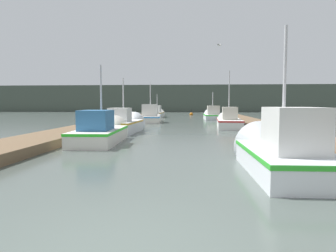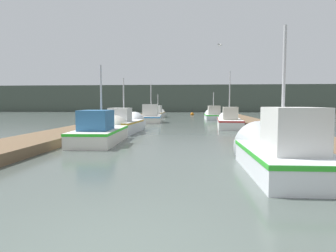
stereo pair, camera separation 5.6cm
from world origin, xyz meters
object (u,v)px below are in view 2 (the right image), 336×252
Objects in this scene: fishing_boat_5 at (213,115)px; mooring_piling_0 at (218,112)px; fishing_boat_4 at (151,116)px; mooring_piling_1 at (127,119)px; channel_buoy at (192,114)px; fishing_boat_0 at (279,151)px; seagull_lead at (220,45)px; fishing_boat_6 at (158,113)px; fishing_boat_1 at (103,131)px; fishing_boat_2 at (125,124)px; fishing_boat_3 at (229,121)px.

mooring_piling_0 is at bearing 79.84° from fishing_boat_5.
fishing_boat_4 reaches higher than mooring_piling_1.
fishing_boat_5 is 10.81m from channel_buoy.
fishing_boat_0 is 8.73× the size of seagull_lead.
mooring_piling_1 is (-8.56, -18.17, 0.05)m from mooring_piling_0.
seagull_lead is (6.05, -17.51, 4.99)m from fishing_boat_6.
fishing_boat_1 is 0.83× the size of fishing_boat_4.
fishing_boat_2 is at bearing -41.67° from seagull_lead.
fishing_boat_3 is (6.76, 4.22, -0.02)m from fishing_boat_2.
fishing_boat_5 is at bearing -32.65° from fishing_boat_6.
fishing_boat_1 reaches higher than fishing_boat_6.
seagull_lead reaches higher than fishing_boat_6.
seagull_lead reaches higher than fishing_boat_5.
fishing_boat_1 is at bearing 139.41° from fishing_boat_0.
fishing_boat_6 is (-6.61, 29.29, -0.01)m from fishing_boat_0.
fishing_boat_1 is 14.80m from fishing_boat_4.
fishing_boat_5 is (6.27, 19.91, -0.03)m from fishing_boat_1.
mooring_piling_1 is 8.96m from seagull_lead.
fishing_boat_0 reaches higher than fishing_boat_1.
fishing_boat_2 is at bearing -98.87° from channel_buoy.
fishing_boat_1 is at bearing -108.76° from fishing_boat_5.
fishing_boat_0 is 8.19m from fishing_boat_1.
fishing_boat_0 is 4.57× the size of channel_buoy.
fishing_boat_0 is at bearing -77.58° from fishing_boat_6.
fishing_boat_3 reaches higher than fishing_boat_0.
fishing_boat_0 reaches higher than channel_buoy.
fishing_boat_2 is (-6.36, 10.04, -0.03)m from fishing_boat_0.
mooring_piling_1 is (-0.99, 4.82, 0.07)m from fishing_boat_2.
mooring_piling_0 is (0.80, 18.77, 0.05)m from fishing_boat_3.
fishing_boat_0 reaches higher than fishing_boat_6.
fishing_boat_0 is 35.76m from channel_buoy.
fishing_boat_2 is 24.20m from mooring_piling_0.
fishing_boat_6 is at bearing -129.29° from seagull_lead.
fishing_boat_0 is 4.84× the size of mooring_piling_0.
fishing_boat_4 is 1.24× the size of fishing_boat_5.
fishing_boat_3 reaches higher than fishing_boat_2.
fishing_boat_0 is 25.13m from fishing_boat_5.
seagull_lead is at bearing -107.36° from fishing_boat_3.
fishing_boat_3 is 11.45× the size of seagull_lead.
fishing_boat_5 is (-0.04, 25.13, -0.05)m from fishing_boat_0.
fishing_boat_5 is at bearing 69.91° from fishing_boat_1.
fishing_boat_1 is 0.87× the size of fishing_boat_6.
fishing_boat_5 is at bearing -77.57° from channel_buoy.
fishing_boat_0 is at bearing -78.14° from fishing_boat_4.
seagull_lead is at bearing 91.68° from fishing_boat_0.
fishing_boat_4 is 5.29m from mooring_piling_1.
seagull_lead reaches higher than fishing_boat_2.
mooring_piling_1 reaches higher than mooring_piling_0.
channel_buoy is (4.24, 6.39, -0.33)m from fishing_boat_6.
mooring_piling_1 is at bearing -126.76° from fishing_boat_5.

